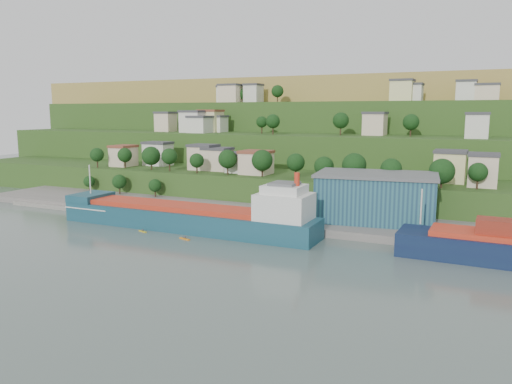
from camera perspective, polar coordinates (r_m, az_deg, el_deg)
The scene contains 10 objects.
ground at distance 125.62m, azimuth -8.74°, elevation -5.14°, with size 500.00×500.00×0.00m, color #4C5C56.
quay at distance 141.00m, azimuth 4.48°, elevation -3.49°, with size 220.00×26.00×4.00m, color slate.
pebble_beach at distance 176.74m, azimuth -19.67°, elevation -1.42°, with size 40.00×18.00×2.40m, color slate.
hillside at distance 279.76m, azimuth 10.85°, elevation 2.70°, with size 360.00×210.66×96.00m.
cargo_ship_near at distance 132.27m, azimuth -7.22°, elevation -3.04°, with size 73.24×11.87×18.82m.
warehouse at distance 136.35m, azimuth 13.53°, elevation -0.54°, with size 33.00×22.48×12.80m.
caravan at distance 171.71m, azimuth -18.88°, elevation -0.84°, with size 5.38×2.24×2.51m, color white.
dinghy at distance 162.70m, azimuth -17.39°, elevation -1.61°, with size 3.83×1.44×0.77m, color silver.
kayak_orange at distance 123.48m, azimuth -8.15°, elevation -5.26°, with size 3.44×1.56×0.85m.
kayak_yellow at distance 133.04m, azimuth -12.83°, elevation -4.36°, with size 3.00×1.42×0.75m.
Camera 1 is at (68.28, -100.85, 30.82)m, focal length 35.00 mm.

